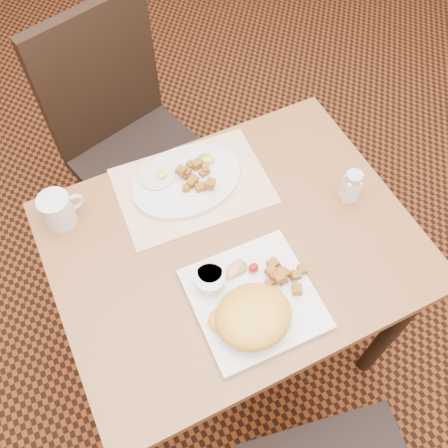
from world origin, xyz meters
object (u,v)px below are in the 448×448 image
salt_shaker (351,186)px  coffee_mug (58,210)px  table (233,262)px  plate_square (254,299)px  chair_far (128,135)px  plate_oval (187,181)px

salt_shaker → coffee_mug: bearing=159.3°
table → salt_shaker: bearing=-1.7°
table → salt_shaker: salt_shaker is taller
plate_square → coffee_mug: coffee_mug is taller
plate_square → coffee_mug: 0.54m
table → chair_far: 0.66m
table → coffee_mug: size_ratio=8.00×
coffee_mug → table: bearing=-34.7°
plate_oval → coffee_mug: 0.34m
chair_far → plate_square: (0.05, -0.81, 0.22)m
table → coffee_mug: bearing=145.3°
plate_square → plate_oval: plate_oval is taller
plate_oval → chair_far: bearing=96.6°
salt_shaker → table: bearing=178.3°
chair_far → plate_square: size_ratio=3.46×
chair_far → plate_oval: chair_far is taller
plate_square → table: bearing=79.9°
plate_square → salt_shaker: (0.36, 0.15, 0.04)m
chair_far → salt_shaker: chair_far is taller
table → chair_far: chair_far is taller
coffee_mug → plate_square: bearing=-50.9°
coffee_mug → salt_shaker: bearing=-20.7°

